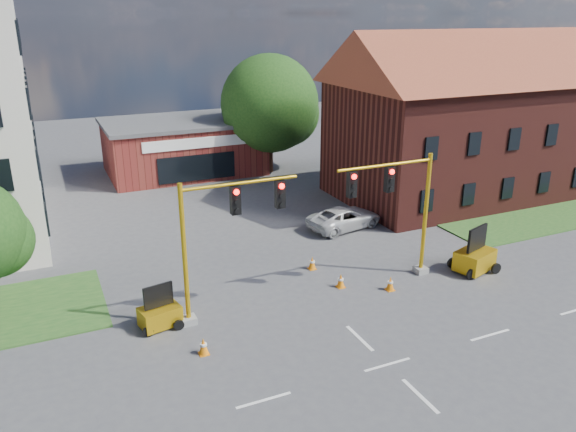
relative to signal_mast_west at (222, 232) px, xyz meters
The scene contains 15 objects.
ground 8.38m from the signal_mast_west, 54.01° to the right, with size 120.00×120.00×0.00m, color #49494C.
grass_verge_ne 22.89m from the signal_mast_west, ahead, with size 14.00×4.00×0.08m, color #23531F.
lane_markings 10.73m from the signal_mast_west, 64.17° to the right, with size 60.00×36.00×0.01m, color white, non-canonical shape.
brick_shop 24.44m from the signal_mast_west, 79.71° to the left, with size 12.40×8.40×4.30m.
townhouse_row 24.57m from the signal_mast_west, 24.11° to the left, with size 21.00×11.00×11.50m.
tree_large 23.94m from the signal_mast_west, 61.90° to the left, with size 8.21×7.82×9.52m.
signal_mast_west is the anchor object (origin of this frame).
signal_mast_east 8.71m from the signal_mast_west, ahead, with size 5.30×0.60×6.20m.
trailer_west 4.36m from the signal_mast_west, behind, with size 1.81×1.39×1.85m.
trailer_east 13.39m from the signal_mast_west, ahead, with size 2.33×1.90×2.29m.
cone_a 4.69m from the signal_mast_west, 124.77° to the right, with size 0.40×0.40×0.70m.
cone_b 7.10m from the signal_mast_west, 25.62° to the left, with size 0.40×0.40×0.70m.
cone_c 6.88m from the signal_mast_west, ahead, with size 0.40×0.40×0.70m.
cone_d 8.69m from the signal_mast_west, ahead, with size 0.40×0.40×0.70m.
pickup_white 12.65m from the signal_mast_west, 35.42° to the left, with size 2.20×4.76×1.32m, color silver.
Camera 1 is at (-10.76, -14.75, 12.40)m, focal length 35.00 mm.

